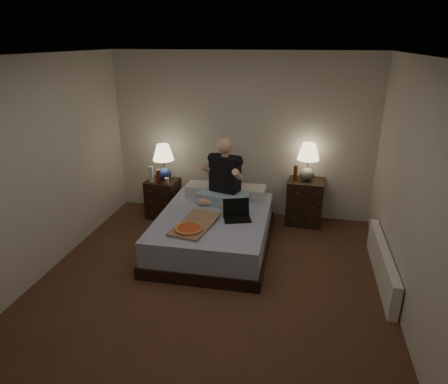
% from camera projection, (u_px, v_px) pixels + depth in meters
% --- Properties ---
extents(floor, '(4.00, 4.50, 0.00)m').
position_uv_depth(floor, '(208.00, 291.00, 4.48)').
color(floor, brown).
rests_on(floor, ground).
extents(ceiling, '(4.00, 4.50, 0.00)m').
position_uv_depth(ceiling, '(204.00, 56.00, 3.58)').
color(ceiling, white).
rests_on(ceiling, ground).
extents(wall_back, '(4.00, 0.00, 2.50)m').
position_uv_depth(wall_back, '(241.00, 136.00, 6.09)').
color(wall_back, silver).
rests_on(wall_back, ground).
extents(wall_front, '(4.00, 0.00, 2.50)m').
position_uv_depth(wall_front, '(98.00, 341.00, 1.97)').
color(wall_front, silver).
rests_on(wall_front, ground).
extents(wall_left, '(0.00, 4.50, 2.50)m').
position_uv_depth(wall_left, '(30.00, 174.00, 4.40)').
color(wall_left, silver).
rests_on(wall_left, ground).
extents(wall_right, '(0.00, 4.50, 2.50)m').
position_uv_depth(wall_right, '(418.00, 201.00, 3.66)').
color(wall_right, silver).
rests_on(wall_right, ground).
extents(bed, '(1.43, 1.89, 0.47)m').
position_uv_depth(bed, '(214.00, 231.00, 5.35)').
color(bed, '#5063A1').
rests_on(bed, floor).
extents(nightstand_left, '(0.50, 0.46, 0.60)m').
position_uv_depth(nightstand_left, '(163.00, 198.00, 6.26)').
color(nightstand_left, black).
rests_on(nightstand_left, floor).
extents(nightstand_right, '(0.55, 0.50, 0.68)m').
position_uv_depth(nightstand_right, '(305.00, 201.00, 6.04)').
color(nightstand_right, black).
rests_on(nightstand_right, floor).
extents(lamp_left, '(0.37, 0.37, 0.56)m').
position_uv_depth(lamp_left, '(164.00, 162.00, 6.09)').
color(lamp_left, navy).
rests_on(lamp_left, nightstand_left).
extents(lamp_right, '(0.34, 0.34, 0.56)m').
position_uv_depth(lamp_right, '(308.00, 162.00, 5.82)').
color(lamp_right, gray).
rests_on(lamp_right, nightstand_right).
extents(water_bottle, '(0.07, 0.07, 0.25)m').
position_uv_depth(water_bottle, '(151.00, 174.00, 6.04)').
color(water_bottle, silver).
rests_on(water_bottle, nightstand_left).
extents(soda_can, '(0.07, 0.07, 0.10)m').
position_uv_depth(soda_can, '(167.00, 181.00, 5.97)').
color(soda_can, beige).
rests_on(soda_can, nightstand_left).
extents(beer_bottle_left, '(0.06, 0.06, 0.23)m').
position_uv_depth(beer_bottle_left, '(158.00, 177.00, 5.95)').
color(beer_bottle_left, '#5B1B0D').
rests_on(beer_bottle_left, nightstand_left).
extents(beer_bottle_right, '(0.06, 0.06, 0.23)m').
position_uv_depth(beer_bottle_right, '(296.00, 173.00, 5.86)').
color(beer_bottle_right, '#58270C').
rests_on(beer_bottle_right, nightstand_right).
extents(person, '(0.78, 0.68, 0.93)m').
position_uv_depth(person, '(223.00, 171.00, 5.49)').
color(person, black).
rests_on(person, bed).
extents(laptop, '(0.41, 0.37, 0.24)m').
position_uv_depth(laptop, '(237.00, 211.00, 5.09)').
color(laptop, black).
rests_on(laptop, bed).
extents(pizza_box, '(0.52, 0.82, 0.08)m').
position_uv_depth(pizza_box, '(189.00, 229.00, 4.78)').
color(pizza_box, '#A17F60').
rests_on(pizza_box, bed).
extents(radiator, '(0.10, 1.60, 0.40)m').
position_uv_depth(radiator, '(382.00, 264.00, 4.64)').
color(radiator, white).
rests_on(radiator, floor).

